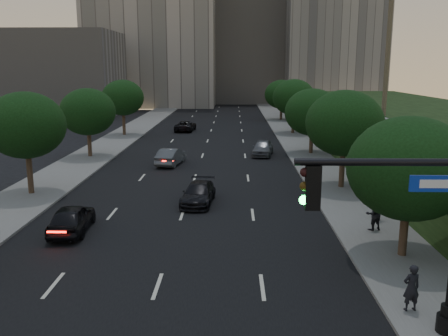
{
  "coord_description": "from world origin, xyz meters",
  "views": [
    {
      "loc": [
        2.86,
        -11.67,
        8.23
      ],
      "look_at": [
        2.45,
        9.89,
        3.6
      ],
      "focal_mm": 38.0,
      "sensor_mm": 36.0,
      "label": 1
    }
  ],
  "objects_px": {
    "pedestrian_a": "(411,288)",
    "pedestrian_c": "(378,205)",
    "sedan_near_left": "(72,218)",
    "sedan_far_left": "(185,126)",
    "sedan_far_right": "(263,148)",
    "sedan_mid_left": "(171,156)",
    "pedestrian_b": "(373,214)",
    "sedan_near_right": "(198,194)"
  },
  "relations": [
    {
      "from": "pedestrian_a",
      "to": "sedan_far_right",
      "type": "bearing_deg",
      "value": -94.41
    },
    {
      "from": "sedan_mid_left",
      "to": "pedestrian_c",
      "type": "height_order",
      "value": "pedestrian_c"
    },
    {
      "from": "pedestrian_b",
      "to": "sedan_far_right",
      "type": "bearing_deg",
      "value": -98.35
    },
    {
      "from": "sedan_near_right",
      "to": "pedestrian_b",
      "type": "relative_size",
      "value": 2.6
    },
    {
      "from": "sedan_far_right",
      "to": "pedestrian_b",
      "type": "xyz_separation_m",
      "value": [
        4.25,
        -21.18,
        0.25
      ]
    },
    {
      "from": "sedan_far_left",
      "to": "sedan_near_right",
      "type": "xyz_separation_m",
      "value": [
        4.06,
        -33.15,
        -0.04
      ]
    },
    {
      "from": "sedan_near_left",
      "to": "sedan_near_right",
      "type": "height_order",
      "value": "sedan_near_left"
    },
    {
      "from": "sedan_mid_left",
      "to": "sedan_near_right",
      "type": "bearing_deg",
      "value": 115.12
    },
    {
      "from": "sedan_far_left",
      "to": "pedestrian_c",
      "type": "bearing_deg",
      "value": 115.58
    },
    {
      "from": "sedan_near_right",
      "to": "sedan_far_left",
      "type": "bearing_deg",
      "value": 101.88
    },
    {
      "from": "pedestrian_a",
      "to": "pedestrian_c",
      "type": "xyz_separation_m",
      "value": [
        1.75,
        9.62,
        0.02
      ]
    },
    {
      "from": "pedestrian_a",
      "to": "pedestrian_b",
      "type": "bearing_deg",
      "value": -108.06
    },
    {
      "from": "sedan_near_right",
      "to": "sedan_mid_left",
      "type": "bearing_deg",
      "value": 110.15
    },
    {
      "from": "sedan_far_left",
      "to": "sedan_far_right",
      "type": "bearing_deg",
      "value": 122.66
    },
    {
      "from": "sedan_far_right",
      "to": "pedestrian_a",
      "type": "xyz_separation_m",
      "value": [
        3.2,
        -29.29,
        0.23
      ]
    },
    {
      "from": "sedan_far_right",
      "to": "pedestrian_c",
      "type": "distance_m",
      "value": 20.28
    },
    {
      "from": "sedan_mid_left",
      "to": "pedestrian_b",
      "type": "xyz_separation_m",
      "value": [
        12.34,
        -16.63,
        0.27
      ]
    },
    {
      "from": "sedan_mid_left",
      "to": "pedestrian_c",
      "type": "distance_m",
      "value": 19.96
    },
    {
      "from": "sedan_near_left",
      "to": "sedan_far_left",
      "type": "distance_m",
      "value": 38.41
    },
    {
      "from": "sedan_near_left",
      "to": "pedestrian_a",
      "type": "height_order",
      "value": "pedestrian_a"
    },
    {
      "from": "sedan_mid_left",
      "to": "sedan_far_left",
      "type": "bearing_deg",
      "value": -77.75
    },
    {
      "from": "sedan_far_left",
      "to": "pedestrian_b",
      "type": "relative_size",
      "value": 2.89
    },
    {
      "from": "sedan_far_right",
      "to": "pedestrian_c",
      "type": "relative_size",
      "value": 2.6
    },
    {
      "from": "pedestrian_b",
      "to": "pedestrian_c",
      "type": "bearing_deg",
      "value": -134.27
    },
    {
      "from": "sedan_near_left",
      "to": "pedestrian_c",
      "type": "xyz_separation_m",
      "value": [
        15.89,
        1.72,
        0.26
      ]
    },
    {
      "from": "pedestrian_a",
      "to": "pedestrian_c",
      "type": "distance_m",
      "value": 9.77
    },
    {
      "from": "pedestrian_b",
      "to": "sedan_near_right",
      "type": "bearing_deg",
      "value": -48.32
    },
    {
      "from": "sedan_far_left",
      "to": "sedan_far_right",
      "type": "distance_m",
      "value": 19.21
    },
    {
      "from": "sedan_far_left",
      "to": "sedan_near_right",
      "type": "relative_size",
      "value": 1.11
    },
    {
      "from": "sedan_mid_left",
      "to": "pedestrian_c",
      "type": "relative_size",
      "value": 2.63
    },
    {
      "from": "sedan_far_left",
      "to": "sedan_near_right",
      "type": "height_order",
      "value": "sedan_far_left"
    },
    {
      "from": "sedan_far_right",
      "to": "pedestrian_b",
      "type": "height_order",
      "value": "pedestrian_b"
    },
    {
      "from": "sedan_near_left",
      "to": "pedestrian_a",
      "type": "distance_m",
      "value": 16.2
    },
    {
      "from": "sedan_far_right",
      "to": "pedestrian_c",
      "type": "bearing_deg",
      "value": -66.65
    },
    {
      "from": "sedan_near_right",
      "to": "pedestrian_b",
      "type": "bearing_deg",
      "value": -23.73
    },
    {
      "from": "sedan_near_right",
      "to": "pedestrian_c",
      "type": "bearing_deg",
      "value": -14.61
    },
    {
      "from": "sedan_far_right",
      "to": "sedan_mid_left",
      "type": "bearing_deg",
      "value": -141.37
    },
    {
      "from": "sedan_near_left",
      "to": "pedestrian_a",
      "type": "xyz_separation_m",
      "value": [
        14.15,
        -7.9,
        0.25
      ]
    },
    {
      "from": "sedan_far_right",
      "to": "pedestrian_a",
      "type": "distance_m",
      "value": 29.46
    },
    {
      "from": "sedan_near_right",
      "to": "pedestrian_c",
      "type": "relative_size",
      "value": 2.61
    },
    {
      "from": "sedan_mid_left",
      "to": "pedestrian_a",
      "type": "height_order",
      "value": "pedestrian_a"
    },
    {
      "from": "pedestrian_a",
      "to": "pedestrian_b",
      "type": "distance_m",
      "value": 8.17
    }
  ]
}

